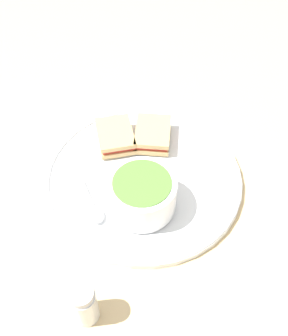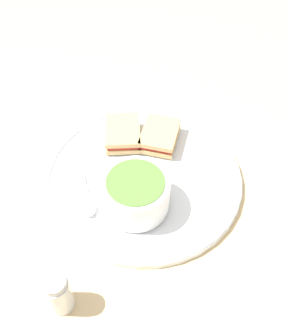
{
  "view_description": "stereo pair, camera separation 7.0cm",
  "coord_description": "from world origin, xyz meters",
  "px_view_note": "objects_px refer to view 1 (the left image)",
  "views": [
    {
      "loc": [
        -0.45,
        0.04,
        0.58
      ],
      "look_at": [
        0.0,
        0.0,
        0.03
      ],
      "focal_mm": 42.0,
      "sensor_mm": 36.0,
      "label": 1
    },
    {
      "loc": [
        -0.45,
        -0.03,
        0.58
      ],
      "look_at": [
        0.0,
        0.0,
        0.03
      ],
      "focal_mm": 42.0,
      "sensor_mm": 36.0,
      "label": 2
    }
  ],
  "objects_px": {
    "soup_bowl": "(142,194)",
    "spoon": "(95,212)",
    "sandwich_half_near": "(153,134)",
    "salt_shaker": "(84,305)",
    "sandwich_half_far": "(115,136)"
  },
  "relations": [
    {
      "from": "soup_bowl",
      "to": "sandwich_half_far",
      "type": "height_order",
      "value": "soup_bowl"
    },
    {
      "from": "soup_bowl",
      "to": "spoon",
      "type": "xyz_separation_m",
      "value": [
        -0.01,
        0.08,
        -0.03
      ]
    },
    {
      "from": "soup_bowl",
      "to": "spoon",
      "type": "distance_m",
      "value": 0.09
    },
    {
      "from": "sandwich_half_near",
      "to": "spoon",
      "type": "bearing_deg",
      "value": 145.16
    },
    {
      "from": "spoon",
      "to": "sandwich_half_near",
      "type": "height_order",
      "value": "sandwich_half_near"
    },
    {
      "from": "soup_bowl",
      "to": "sandwich_half_far",
      "type": "xyz_separation_m",
      "value": [
        0.16,
        0.04,
        -0.02
      ]
    },
    {
      "from": "spoon",
      "to": "soup_bowl",
      "type": "bearing_deg",
      "value": 78.17
    },
    {
      "from": "soup_bowl",
      "to": "salt_shaker",
      "type": "height_order",
      "value": "same"
    },
    {
      "from": "spoon",
      "to": "sandwich_half_far",
      "type": "distance_m",
      "value": 0.17
    },
    {
      "from": "spoon",
      "to": "sandwich_half_near",
      "type": "relative_size",
      "value": 1.04
    },
    {
      "from": "soup_bowl",
      "to": "sandwich_half_near",
      "type": "distance_m",
      "value": 0.16
    },
    {
      "from": "salt_shaker",
      "to": "sandwich_half_far",
      "type": "bearing_deg",
      "value": -9.58
    },
    {
      "from": "soup_bowl",
      "to": "salt_shaker",
      "type": "xyz_separation_m",
      "value": [
        -0.17,
        0.09,
        -0.01
      ]
    },
    {
      "from": "soup_bowl",
      "to": "spoon",
      "type": "height_order",
      "value": "soup_bowl"
    },
    {
      "from": "salt_shaker",
      "to": "sandwich_half_near",
      "type": "bearing_deg",
      "value": -21.33
    }
  ]
}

